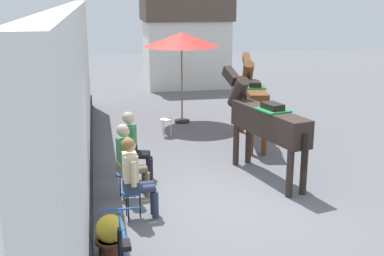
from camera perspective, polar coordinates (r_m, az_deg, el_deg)
ground_plane at (r=11.64m, az=0.21°, el=-2.61°), size 40.00×40.00×0.00m
pub_facade_wall at (r=9.59m, az=-13.06°, el=2.62°), size 0.34×14.00×3.40m
distant_cottage at (r=19.86m, az=-0.75°, el=10.10°), size 3.40×2.60×3.50m
seated_visitor_near at (r=7.99m, az=-6.71°, el=-5.32°), size 0.61×0.49×1.39m
seated_visitor_middle at (r=8.81m, az=-7.44°, el=-3.36°), size 0.61×0.48×1.39m
seated_visitor_far at (r=9.66m, az=-6.88°, el=-1.67°), size 0.61×0.48×1.39m
saddled_horse_near at (r=9.78m, az=8.51°, el=0.80°), size 0.99×2.94×2.06m
saddled_horse_far at (r=12.19m, az=7.06°, el=3.71°), size 0.84×2.97×2.06m
flower_planter_near at (r=7.05m, az=-9.47°, el=-12.27°), size 0.43×0.43×0.64m
cafe_parasol at (r=13.83m, az=-1.22°, el=10.21°), size 2.10×2.10×2.58m
spare_stool_white at (r=12.72m, az=-3.06°, el=0.78°), size 0.32×0.32×0.46m
satchel_bag at (r=10.92m, az=-7.52°, el=-3.42°), size 0.24×0.30×0.20m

